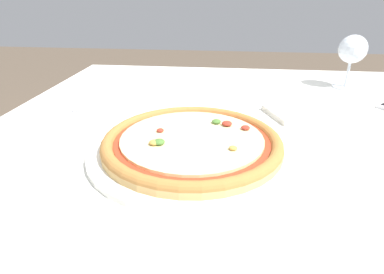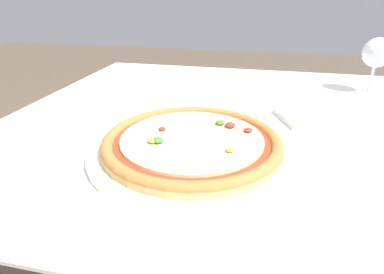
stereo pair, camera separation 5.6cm
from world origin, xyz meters
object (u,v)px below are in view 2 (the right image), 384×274
at_px(dining_table, 252,158).
at_px(fork, 80,113).
at_px(pizza_plate, 192,144).
at_px(wine_glass_far_left, 377,54).

bearing_deg(dining_table, fork, -171.43).
bearing_deg(fork, pizza_plate, -23.01).
distance_m(pizza_plate, wine_glass_far_left, 0.61).
bearing_deg(pizza_plate, wine_glass_far_left, 48.37).
bearing_deg(dining_table, pizza_plate, -119.37).
bearing_deg(pizza_plate, fork, 156.99).
height_order(pizza_plate, wine_glass_far_left, wine_glass_far_left).
height_order(dining_table, pizza_plate, pizza_plate).
height_order(dining_table, wine_glass_far_left, wine_glass_far_left).
relative_size(pizza_plate, fork, 2.17).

